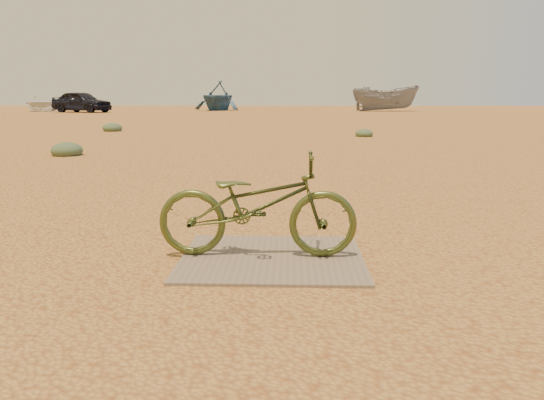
{
  "coord_description": "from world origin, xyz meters",
  "views": [
    {
      "loc": [
        0.44,
        -3.55,
        1.25
      ],
      "look_at": [
        0.31,
        0.37,
        0.47
      ],
      "focal_mm": 35.0,
      "sensor_mm": 36.0,
      "label": 1
    }
  ],
  "objects_px": {
    "plywood_board": "(272,258)",
    "car": "(82,102)",
    "boat_mid_right": "(385,98)",
    "boat_far_left": "(218,95)",
    "bicycle": "(257,205)",
    "boat_near_left": "(45,103)"
  },
  "relations": [
    {
      "from": "plywood_board",
      "to": "car",
      "type": "height_order",
      "value": "car"
    },
    {
      "from": "car",
      "to": "boat_mid_right",
      "type": "height_order",
      "value": "boat_mid_right"
    },
    {
      "from": "plywood_board",
      "to": "boat_far_left",
      "type": "distance_m",
      "value": 40.02
    },
    {
      "from": "car",
      "to": "boat_mid_right",
      "type": "xyz_separation_m",
      "value": [
        22.45,
        3.44,
        0.22
      ]
    },
    {
      "from": "bicycle",
      "to": "boat_mid_right",
      "type": "relative_size",
      "value": 0.3
    },
    {
      "from": "plywood_board",
      "to": "bicycle",
      "type": "distance_m",
      "value": 0.43
    },
    {
      "from": "plywood_board",
      "to": "boat_near_left",
      "type": "distance_m",
      "value": 42.61
    },
    {
      "from": "plywood_board",
      "to": "car",
      "type": "distance_m",
      "value": 37.67
    },
    {
      "from": "boat_far_left",
      "to": "boat_mid_right",
      "type": "relative_size",
      "value": 0.9
    },
    {
      "from": "bicycle",
      "to": "boat_mid_right",
      "type": "height_order",
      "value": "boat_mid_right"
    },
    {
      "from": "boat_mid_right",
      "to": "plywood_board",
      "type": "bearing_deg",
      "value": 170.09
    },
    {
      "from": "plywood_board",
      "to": "bicycle",
      "type": "height_order",
      "value": "bicycle"
    },
    {
      "from": "boat_near_left",
      "to": "bicycle",
      "type": "bearing_deg",
      "value": -66.59
    },
    {
      "from": "bicycle",
      "to": "boat_far_left",
      "type": "relative_size",
      "value": 0.33
    },
    {
      "from": "car",
      "to": "plywood_board",
      "type": "bearing_deg",
      "value": -135.7
    },
    {
      "from": "bicycle",
      "to": "boat_near_left",
      "type": "distance_m",
      "value": 42.53
    },
    {
      "from": "plywood_board",
      "to": "car",
      "type": "bearing_deg",
      "value": 113.51
    },
    {
      "from": "car",
      "to": "boat_far_left",
      "type": "bearing_deg",
      "value": -40.61
    },
    {
      "from": "boat_near_left",
      "to": "boat_far_left",
      "type": "distance_m",
      "value": 13.68
    },
    {
      "from": "bicycle",
      "to": "boat_near_left",
      "type": "xyz_separation_m",
      "value": [
        -19.21,
        37.94,
        0.15
      ]
    },
    {
      "from": "plywood_board",
      "to": "boat_far_left",
      "type": "bearing_deg",
      "value": 98.28
    },
    {
      "from": "boat_near_left",
      "to": "boat_far_left",
      "type": "bearing_deg",
      "value": 3.32
    }
  ]
}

